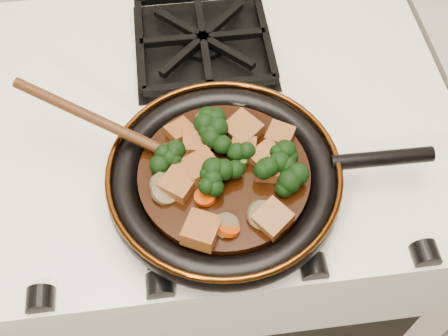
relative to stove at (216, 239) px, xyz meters
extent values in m
cube|color=white|center=(0.00, 0.00, 0.00)|extent=(0.76, 0.60, 0.90)
cylinder|color=black|center=(0.00, -0.15, 0.48)|extent=(0.29, 0.29, 0.01)
torus|color=black|center=(0.00, -0.15, 0.49)|extent=(0.32, 0.32, 0.04)
torus|color=#4E260B|center=(0.00, -0.15, 0.51)|extent=(0.32, 0.32, 0.01)
cylinder|color=black|center=(0.21, -0.16, 0.51)|extent=(0.14, 0.02, 0.02)
cylinder|color=black|center=(0.00, -0.15, 0.50)|extent=(0.23, 0.23, 0.02)
cube|color=brown|center=(0.06, -0.16, 0.52)|extent=(0.04, 0.04, 0.02)
cube|color=brown|center=(0.05, -0.23, 0.52)|extent=(0.06, 0.06, 0.03)
cube|color=brown|center=(0.03, -0.13, 0.52)|extent=(0.04, 0.04, 0.02)
cube|color=brown|center=(0.06, -0.14, 0.52)|extent=(0.06, 0.06, 0.03)
cube|color=brown|center=(-0.06, -0.17, 0.52)|extent=(0.06, 0.06, 0.02)
cube|color=brown|center=(-0.04, -0.24, 0.52)|extent=(0.06, 0.06, 0.03)
cube|color=brown|center=(0.08, -0.11, 0.52)|extent=(0.05, 0.05, 0.02)
cube|color=brown|center=(0.03, -0.09, 0.52)|extent=(0.06, 0.06, 0.03)
cube|color=brown|center=(-0.03, -0.11, 0.52)|extent=(0.04, 0.04, 0.03)
cube|color=brown|center=(-0.03, -0.15, 0.52)|extent=(0.06, 0.05, 0.03)
cube|color=brown|center=(-0.05, -0.08, 0.52)|extent=(0.05, 0.05, 0.02)
cylinder|color=#B33304|center=(-0.01, -0.24, 0.51)|extent=(0.03, 0.03, 0.02)
cylinder|color=#B33304|center=(-0.02, -0.09, 0.51)|extent=(0.03, 0.03, 0.02)
cylinder|color=#B33304|center=(0.05, -0.14, 0.51)|extent=(0.03, 0.03, 0.02)
cylinder|color=#B33304|center=(-0.03, -0.19, 0.51)|extent=(0.03, 0.03, 0.01)
cylinder|color=brown|center=(0.04, -0.23, 0.52)|extent=(0.05, 0.05, 0.03)
cylinder|color=brown|center=(-0.08, -0.17, 0.52)|extent=(0.04, 0.04, 0.03)
cylinder|color=brown|center=(-0.08, -0.18, 0.52)|extent=(0.05, 0.05, 0.02)
cylinder|color=brown|center=(-0.01, -0.07, 0.52)|extent=(0.05, 0.05, 0.02)
cylinder|color=brown|center=(-0.01, -0.24, 0.52)|extent=(0.04, 0.04, 0.03)
ellipsoid|color=#43220E|center=(-0.07, -0.12, 0.51)|extent=(0.07, 0.06, 0.02)
cylinder|color=#43220E|center=(-0.17, -0.07, 0.54)|extent=(0.02, 0.02, 0.23)
camera|label=1|loc=(-0.05, -0.56, 1.13)|focal=45.00mm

